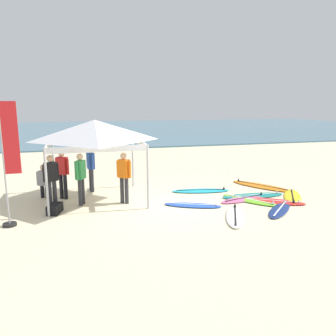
# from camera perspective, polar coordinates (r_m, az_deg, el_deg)

# --- Properties ---
(ground_plane) EXTENTS (80.00, 80.00, 0.00)m
(ground_plane) POSITION_cam_1_polar(r_m,az_deg,el_deg) (10.91, 0.14, -6.45)
(ground_plane) COLOR beige
(sea) EXTENTS (80.00, 36.00, 0.10)m
(sea) POSITION_cam_1_polar(r_m,az_deg,el_deg) (42.02, -11.31, 6.53)
(sea) COLOR teal
(sea) RESTS_ON ground
(canopy_tent) EXTENTS (3.10, 3.10, 2.75)m
(canopy_tent) POSITION_cam_1_polar(r_m,az_deg,el_deg) (11.41, -12.51, 6.31)
(canopy_tent) COLOR #B7B7BC
(canopy_tent) RESTS_ON ground
(surfboard_pink) EXTENTS (2.04, 1.01, 0.19)m
(surfboard_pink) POSITION_cam_1_polar(r_m,az_deg,el_deg) (11.80, 12.99, -5.19)
(surfboard_pink) COLOR pink
(surfboard_pink) RESTS_ON ground
(surfboard_orange) EXTENTS (1.94, 2.54, 0.19)m
(surfboard_orange) POSITION_cam_1_polar(r_m,az_deg,el_deg) (13.75, 15.77, -3.00)
(surfboard_orange) COLOR orange
(surfboard_orange) RESTS_ON ground
(surfboard_yellow) EXTENTS (1.61, 2.07, 0.19)m
(surfboard_yellow) POSITION_cam_1_polar(r_m,az_deg,el_deg) (12.56, 20.65, -4.64)
(surfboard_yellow) COLOR yellow
(surfboard_yellow) RESTS_ON ground
(surfboard_blue) EXTENTS (1.90, 1.22, 0.19)m
(surfboard_blue) POSITION_cam_1_polar(r_m,az_deg,el_deg) (10.84, 4.32, -6.39)
(surfboard_blue) COLOR blue
(surfboard_blue) RESTS_ON ground
(surfboard_navy) EXTENTS (1.66, 1.64, 0.19)m
(surfboard_navy) POSITION_cam_1_polar(r_m,az_deg,el_deg) (10.93, 18.67, -6.82)
(surfboard_navy) COLOR navy
(surfboard_navy) RESTS_ON ground
(surfboard_cyan) EXTENTS (2.25, 0.97, 0.19)m
(surfboard_cyan) POSITION_cam_1_polar(r_m,az_deg,el_deg) (12.61, 5.68, -3.90)
(surfboard_cyan) COLOR #23B2CC
(surfboard_cyan) RESTS_ON ground
(surfboard_teal) EXTENTS (2.34, 0.68, 0.19)m
(surfboard_teal) POSITION_cam_1_polar(r_m,az_deg,el_deg) (12.28, 14.49, -4.62)
(surfboard_teal) COLOR #19847F
(surfboard_teal) RESTS_ON ground
(surfboard_white) EXTENTS (1.33, 2.01, 0.19)m
(surfboard_white) POSITION_cam_1_polar(r_m,az_deg,el_deg) (10.00, 11.51, -8.12)
(surfboard_white) COLOR white
(surfboard_white) RESTS_ON ground
(surfboard_red) EXTENTS (2.45, 1.89, 0.19)m
(surfboard_red) POSITION_cam_1_polar(r_m,az_deg,el_deg) (11.77, 16.73, -5.43)
(surfboard_red) COLOR red
(surfboard_red) RESTS_ON ground
(surfboard_lime) EXTENTS (1.60, 2.01, 0.19)m
(surfboard_lime) POSITION_cam_1_polar(r_m,az_deg,el_deg) (11.69, 13.93, -5.39)
(surfboard_lime) COLOR #7AD12D
(surfboard_lime) RESTS_ON ground
(person_red) EXTENTS (0.46, 0.39, 1.71)m
(person_red) POSITION_cam_1_polar(r_m,az_deg,el_deg) (11.97, -17.74, -0.52)
(person_red) COLOR black
(person_red) RESTS_ON ground
(person_black) EXTENTS (0.47, 0.39, 1.71)m
(person_black) POSITION_cam_1_polar(r_m,az_deg,el_deg) (11.03, -19.49, -1.59)
(person_black) COLOR #2D2D33
(person_black) RESTS_ON ground
(person_green) EXTENTS (0.36, 0.50, 1.71)m
(person_green) POSITION_cam_1_polar(r_m,az_deg,el_deg) (11.09, -14.82, -1.26)
(person_green) COLOR #2D2D33
(person_green) RESTS_ON ground
(person_blue) EXTENTS (0.30, 0.54, 1.71)m
(person_blue) POSITION_cam_1_polar(r_m,az_deg,el_deg) (12.69, -13.16, 0.37)
(person_blue) COLOR #383842
(person_blue) RESTS_ON ground
(person_orange) EXTENTS (0.44, 0.40, 1.71)m
(person_orange) POSITION_cam_1_polar(r_m,az_deg,el_deg) (10.99, -7.61, -1.08)
(person_orange) COLOR #2D2D33
(person_orange) RESTS_ON ground
(person_grey) EXTENTS (0.51, 0.35, 1.20)m
(person_grey) POSITION_cam_1_polar(r_m,az_deg,el_deg) (12.39, -20.61, -1.89)
(person_grey) COLOR black
(person_grey) RESTS_ON ground
(banner_flag) EXTENTS (0.60, 0.36, 3.40)m
(banner_flag) POSITION_cam_1_polar(r_m,az_deg,el_deg) (9.72, -25.71, -0.20)
(banner_flag) COLOR #99999E
(banner_flag) RESTS_ON ground
(gear_bag_near_tent) EXTENTS (0.48, 0.67, 0.28)m
(gear_bag_near_tent) POSITION_cam_1_polar(r_m,az_deg,el_deg) (10.70, -18.93, -6.66)
(gear_bag_near_tent) COLOR black
(gear_bag_near_tent) RESTS_ON ground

